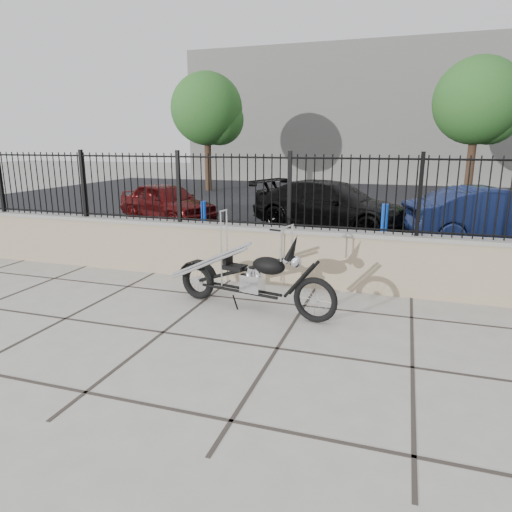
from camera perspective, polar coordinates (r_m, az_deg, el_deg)
The scene contains 13 objects.
ground_plane at distance 5.97m, azimuth -11.55°, elevation -9.35°, with size 90.00×90.00×0.00m, color #99968E.
parking_lot at distance 17.61m, azimuth 8.81°, elevation 6.23°, with size 30.00×30.00×0.00m, color black.
retaining_wall at distance 7.97m, azimuth -2.93°, elevation 0.52°, with size 14.00×0.36×0.96m, color gray.
iron_fence at distance 7.79m, azimuth -3.03°, elevation 8.26°, with size 14.00×0.08×1.20m, color black.
background_building at distance 31.40m, azimuth 13.47°, elevation 16.69°, with size 22.00×6.00×8.00m, color beige.
chopper_motorcycle at distance 6.41m, azimuth -0.83°, elevation -0.62°, with size 2.40×0.42×1.44m, color black, non-canonical shape.
car_red at distance 14.06m, azimuth -11.08°, elevation 6.62°, with size 1.39×3.46×1.18m, color #4A0A0B.
car_black at distance 12.65m, azimuth 9.46°, elevation 6.22°, with size 1.86×4.57×1.33m, color black.
car_blue at distance 11.99m, azimuth 27.81°, elevation 4.40°, with size 1.42×4.07×1.34m, color #111A3E.
bollard_a at distance 10.77m, azimuth -6.54°, elevation 4.15°, with size 0.12×0.12×1.02m, color #0C17BE.
bollard_b at distance 9.71m, azimuth 15.66°, elevation 2.97°, with size 0.14×0.14×1.13m, color blue.
tree_left at distance 23.14m, azimuth -6.19°, elevation 18.21°, with size 3.43×3.43×5.80m.
tree_right at distance 21.59m, azimuth 25.99°, elevation 17.47°, with size 3.50×3.50×5.91m.
Camera 1 is at (2.78, -4.74, 2.34)m, focal length 32.00 mm.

